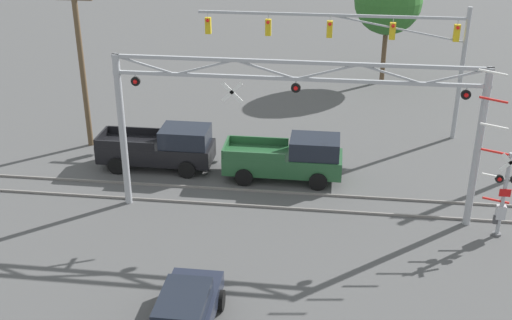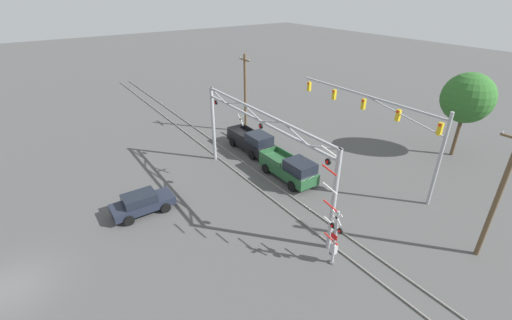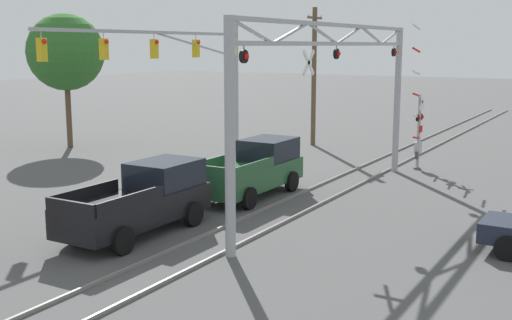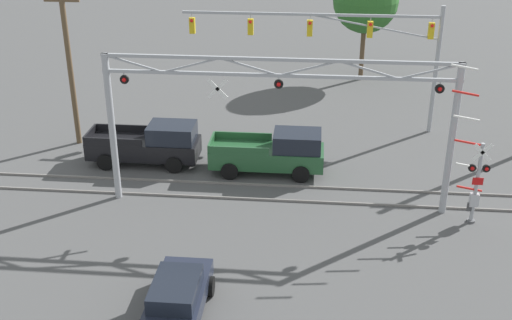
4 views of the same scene
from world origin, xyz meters
The scene contains 10 objects.
rail_track_near centered at (0.00, 16.51, 0.05)m, with size 80.00×0.08×0.10m, color gray.
rail_track_far centered at (0.00, 17.95, 0.05)m, with size 80.00×0.08×0.10m, color gray.
crossing_gantry centered at (-0.01, 16.23, 4.45)m, with size 14.71×0.31×6.69m.
crossing_signal_mast centered at (8.13, 15.45, 2.10)m, with size 2.11×0.35×6.86m.
traffic_signal_span centered at (3.81, 25.59, 5.11)m, with size 13.96×0.39×7.07m.
pickup_truck_lead centered at (-0.38, 19.47, 1.06)m, with size 5.50×2.18×2.14m.
pickup_truck_following centered at (-6.59, 19.92, 1.06)m, with size 5.53×2.18×2.14m.
sedan_waiting centered at (-2.77, 8.08, 0.79)m, with size 2.00×4.25×1.52m.
utility_pole_left centered at (-11.15, 22.15, 4.26)m, with size 1.80×0.28×8.24m.
background_tree_beyond_span centered at (4.66, 35.02, 5.50)m, with size 4.39×4.39×7.71m.
Camera 4 is at (1.45, -8.83, 13.74)m, focal length 45.00 mm.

